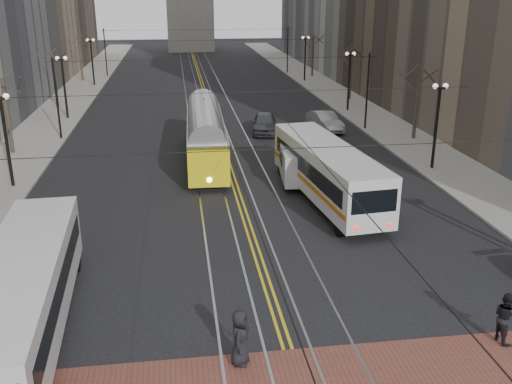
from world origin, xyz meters
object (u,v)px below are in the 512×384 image
object	(u,v)px
cargo_van	(297,164)
pedestrian_a	(240,338)
pedestrian_c	(506,317)
rear_bus	(327,174)
transit_bus	(25,299)
sedan_silver	(325,121)
sedan_grey	(265,123)
streetcar	(206,140)

from	to	relation	value
cargo_van	pedestrian_a	distance (m)	19.14
pedestrian_a	pedestrian_c	world-z (taller)	pedestrian_a
rear_bus	cargo_van	bearing A→B (deg)	99.31
transit_bus	rear_bus	xyz separation A→B (m)	(13.92, 12.12, 0.10)
transit_bus	pedestrian_c	distance (m)	16.67
sedan_silver	pedestrian_c	xyz separation A→B (m)	(-1.77, -31.78, 0.13)
pedestrian_c	rear_bus	bearing A→B (deg)	4.31
transit_bus	sedan_grey	bearing A→B (deg)	63.14
sedan_grey	pedestrian_a	world-z (taller)	pedestrian_a
rear_bus	sedan_grey	xyz separation A→B (m)	(-1.00, 16.96, -0.77)
streetcar	transit_bus	bearing A→B (deg)	-107.92
streetcar	sedan_grey	world-z (taller)	streetcar
pedestrian_a	pedestrian_c	bearing A→B (deg)	-72.20
sedan_grey	pedestrian_a	distance (m)	32.11
cargo_van	pedestrian_a	bearing A→B (deg)	-102.03
sedan_silver	pedestrian_a	xyz separation A→B (m)	(-11.03, -31.78, 0.17)
streetcar	sedan_grey	bearing A→B (deg)	57.61
transit_bus	cargo_van	size ratio (longest dim) A/B	2.36
streetcar	pedestrian_a	size ratio (longest dim) A/B	6.99
streetcar	pedestrian_c	bearing A→B (deg)	-67.34
cargo_van	pedestrian_a	world-z (taller)	cargo_van
streetcar	cargo_van	distance (m)	7.57
pedestrian_a	pedestrian_c	size ratio (longest dim) A/B	1.04
rear_bus	pedestrian_a	distance (m)	16.11
transit_bus	pedestrian_a	distance (m)	7.66
transit_bus	pedestrian_a	size ratio (longest dim) A/B	6.29
sedan_grey	pedestrian_c	size ratio (longest dim) A/B	2.70
transit_bus	pedestrian_a	bearing A→B (deg)	-22.16
sedan_silver	pedestrian_a	size ratio (longest dim) A/B	2.53
sedan_silver	pedestrian_c	world-z (taller)	pedestrian_c
sedan_grey	pedestrian_c	distance (m)	31.80
pedestrian_c	streetcar	bearing A→B (deg)	15.48
streetcar	sedan_silver	distance (m)	13.65
rear_bus	sedan_grey	distance (m)	17.01
pedestrian_a	pedestrian_c	distance (m)	9.25
pedestrian_a	streetcar	bearing A→B (deg)	17.26
rear_bus	cargo_van	distance (m)	3.80
streetcar	rear_bus	xyz separation A→B (m)	(6.48, -8.84, 0.02)
transit_bus	cargo_van	xyz separation A→B (m)	(12.92, 15.75, -0.38)
rear_bus	pedestrian_c	xyz separation A→B (m)	(2.55, -14.64, -0.68)
streetcar	pedestrian_c	world-z (taller)	streetcar
streetcar	cargo_van	size ratio (longest dim) A/B	2.62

